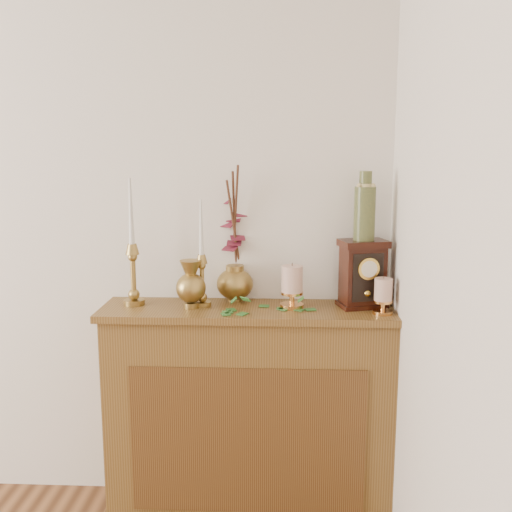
# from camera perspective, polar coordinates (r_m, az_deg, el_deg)

# --- Properties ---
(console_shelf) EXTENTS (1.24, 0.34, 0.93)m
(console_shelf) POSITION_cam_1_polar(r_m,az_deg,el_deg) (2.68, -0.63, -15.16)
(console_shelf) COLOR brown
(console_shelf) RESTS_ON ground
(candlestick_left) EXTENTS (0.09, 0.09, 0.53)m
(candlestick_left) POSITION_cam_1_polar(r_m,az_deg,el_deg) (2.56, -11.65, -0.77)
(candlestick_left) COLOR #A38241
(candlestick_left) RESTS_ON console_shelf
(candlestick_center) EXTENTS (0.07, 0.07, 0.45)m
(candlestick_center) POSITION_cam_1_polar(r_m,az_deg,el_deg) (2.50, -5.18, -1.51)
(candlestick_center) COLOR #A38241
(candlestick_center) RESTS_ON console_shelf
(bud_vase) EXTENTS (0.12, 0.12, 0.20)m
(bud_vase) POSITION_cam_1_polar(r_m,az_deg,el_deg) (2.49, -6.22, -2.71)
(bud_vase) COLOR #A38241
(bud_vase) RESTS_ON console_shelf
(ginger_jar) EXTENTS (0.24, 0.26, 0.59)m
(ginger_jar) POSITION_cam_1_polar(r_m,az_deg,el_deg) (2.60, -2.08, 1.61)
(ginger_jar) COLOR #A38241
(ginger_jar) RESTS_ON console_shelf
(pillar_candle_left) EXTENTS (0.10, 0.10, 0.19)m
(pillar_candle_left) POSITION_cam_1_polar(r_m,az_deg,el_deg) (2.48, 3.45, -2.72)
(pillar_candle_left) COLOR #E09A4E
(pillar_candle_left) RESTS_ON console_shelf
(pillar_candle_right) EXTENTS (0.08, 0.08, 0.16)m
(pillar_candle_right) POSITION_cam_1_polar(r_m,az_deg,el_deg) (2.44, 12.02, -3.57)
(pillar_candle_right) COLOR #E09A4E
(pillar_candle_right) RESTS_ON console_shelf
(ivy_garland) EXTENTS (0.40, 0.17, 0.07)m
(ivy_garland) POSITION_cam_1_polar(r_m,az_deg,el_deg) (2.44, 0.51, -5.04)
(ivy_garland) COLOR #2F6A28
(ivy_garland) RESTS_ON console_shelf
(mantel_clock) EXTENTS (0.22, 0.18, 0.28)m
(mantel_clock) POSITION_cam_1_polar(r_m,az_deg,el_deg) (2.52, 10.13, -1.74)
(mantel_clock) COLOR black
(mantel_clock) RESTS_ON console_shelf
(ceramic_vase) EXTENTS (0.09, 0.09, 0.28)m
(ceramic_vase) POSITION_cam_1_polar(r_m,az_deg,el_deg) (2.48, 10.31, 4.39)
(ceramic_vase) COLOR #193325
(ceramic_vase) RESTS_ON mantel_clock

